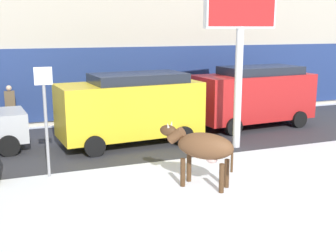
% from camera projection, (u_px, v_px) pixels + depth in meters
% --- Properties ---
extents(ground_plane, '(120.00, 120.00, 0.00)m').
position_uv_depth(ground_plane, '(234.00, 222.00, 8.63)').
color(ground_plane, white).
extents(road_strip, '(60.00, 5.60, 0.01)m').
position_uv_depth(road_strip, '(131.00, 139.00, 15.06)').
color(road_strip, '#333338').
rests_on(road_strip, ground).
extents(cow_brown, '(1.60, 1.67, 1.54)m').
position_uv_depth(cow_brown, '(202.00, 147.00, 10.35)').
color(cow_brown, brown).
rests_on(cow_brown, ground).
extents(billboard, '(2.53, 0.43, 5.56)m').
position_uv_depth(billboard, '(241.00, 9.00, 13.09)').
color(billboard, silver).
rests_on(billboard, ground).
extents(car_yellow_van, '(4.71, 2.35, 2.32)m').
position_uv_depth(car_yellow_van, '(131.00, 107.00, 14.21)').
color(car_yellow_van, gold).
rests_on(car_yellow_van, ground).
extents(car_red_van, '(4.71, 2.35, 2.32)m').
position_uv_depth(car_red_van, '(254.00, 95.00, 16.76)').
color(car_red_van, red).
rests_on(car_red_van, ground).
extents(pedestrian_near_billboard, '(0.36, 0.24, 1.73)m').
position_uv_depth(pedestrian_near_billboard, '(10.00, 108.00, 15.89)').
color(pedestrian_near_billboard, '#282833').
rests_on(pedestrian_near_billboard, ground).
extents(street_sign, '(0.44, 0.08, 2.82)m').
position_uv_depth(street_sign, '(45.00, 113.00, 10.91)').
color(street_sign, gray).
rests_on(street_sign, ground).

